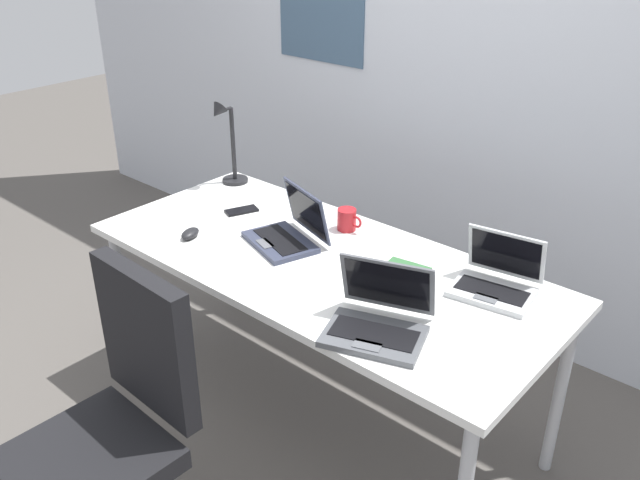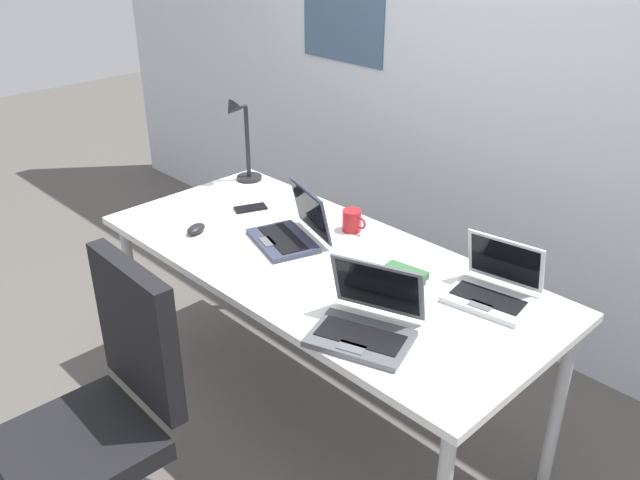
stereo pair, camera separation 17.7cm
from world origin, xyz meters
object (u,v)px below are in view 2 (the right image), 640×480
object	(u,v)px
coffee_mug	(352,221)
book_stack	(398,279)
laptop_by_keyboard	(291,231)
laptop_center	(493,288)
desk_lamp	(241,141)
laptop_near_mouse	(366,322)
office_chair	(102,439)
computer_mouse	(196,229)
cell_phone	(250,208)

from	to	relation	value
coffee_mug	book_stack	bearing A→B (deg)	-25.81
laptop_by_keyboard	laptop_center	distance (m)	0.80
desk_lamp	laptop_near_mouse	distance (m)	1.35
laptop_near_mouse	office_chair	xyz separation A→B (m)	(-0.52, -0.66, -0.39)
laptop_center	office_chair	xyz separation A→B (m)	(-0.68, -1.11, -0.38)
laptop_center	computer_mouse	size ratio (longest dim) A/B	3.12
computer_mouse	laptop_center	bearing A→B (deg)	0.82
computer_mouse	book_stack	bearing A→B (deg)	-2.30
laptop_by_keyboard	laptop_near_mouse	bearing A→B (deg)	-22.37
desk_lamp	laptop_center	world-z (taller)	desk_lamp
cell_phone	coffee_mug	size ratio (longest dim) A/B	1.20
computer_mouse	desk_lamp	bearing A→B (deg)	101.80
desk_lamp	cell_phone	distance (m)	0.38
computer_mouse	cell_phone	bearing A→B (deg)	74.84
desk_lamp	laptop_center	size ratio (longest dim) A/B	1.34
coffee_mug	office_chair	distance (m)	1.21
laptop_center	laptop_near_mouse	bearing A→B (deg)	-109.03
computer_mouse	coffee_mug	size ratio (longest dim) A/B	0.85
laptop_center	laptop_by_keyboard	bearing A→B (deg)	-165.68
laptop_near_mouse	coffee_mug	xyz separation A→B (m)	(-0.52, 0.49, -0.00)
cell_phone	laptop_near_mouse	bearing A→B (deg)	3.42
laptop_center	cell_phone	bearing A→B (deg)	-173.77
laptop_by_keyboard	laptop_center	size ratio (longest dim) A/B	1.16
laptop_center	book_stack	size ratio (longest dim) A/B	1.59
desk_lamp	book_stack	size ratio (longest dim) A/B	2.13
cell_phone	computer_mouse	bearing A→B (deg)	-62.69
cell_phone	laptop_by_keyboard	bearing A→B (deg)	10.00
laptop_by_keyboard	laptop_center	xyz separation A→B (m)	(0.78, 0.20, -0.00)
laptop_near_mouse	computer_mouse	bearing A→B (deg)	177.98
laptop_by_keyboard	coffee_mug	size ratio (longest dim) A/B	3.07
laptop_center	computer_mouse	bearing A→B (deg)	-159.03
coffee_mug	office_chair	bearing A→B (deg)	-89.93
computer_mouse	book_stack	distance (m)	0.87
computer_mouse	coffee_mug	bearing A→B (deg)	27.40
office_chair	laptop_near_mouse	bearing A→B (deg)	51.69
computer_mouse	coffee_mug	world-z (taller)	coffee_mug
coffee_mug	computer_mouse	bearing A→B (deg)	-132.45
cell_phone	coffee_mug	xyz separation A→B (m)	(0.45, 0.16, 0.04)
laptop_near_mouse	office_chair	world-z (taller)	office_chair
desk_lamp	coffee_mug	xyz separation A→B (m)	(0.72, -0.02, -0.15)
coffee_mug	laptop_center	bearing A→B (deg)	-3.27
laptop_by_keyboard	laptop_near_mouse	distance (m)	0.67
laptop_near_mouse	laptop_center	world-z (taller)	laptop_near_mouse
cell_phone	office_chair	xyz separation A→B (m)	(0.45, -0.99, -0.35)
laptop_by_keyboard	book_stack	world-z (taller)	laptop_by_keyboard
book_stack	coffee_mug	distance (m)	0.45
desk_lamp	computer_mouse	world-z (taller)	desk_lamp
desk_lamp	cell_phone	xyz separation A→B (m)	(0.27, -0.18, -0.19)
laptop_by_keyboard	laptop_near_mouse	world-z (taller)	laptop_near_mouse
desk_lamp	laptop_near_mouse	bearing A→B (deg)	-22.35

